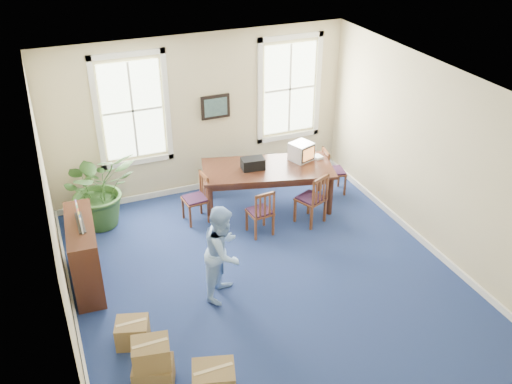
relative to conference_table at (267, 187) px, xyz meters
name	(u,v)px	position (x,y,z in m)	size (l,w,h in m)	color
floor	(264,277)	(-0.93, -2.07, -0.42)	(6.50, 6.50, 0.00)	navy
ceiling	(266,88)	(-0.93, -2.07, 2.78)	(6.50, 6.50, 0.00)	white
wall_back	(200,115)	(-0.93, 1.18, 1.18)	(6.50, 6.50, 0.00)	beige
wall_front	(387,335)	(-0.93, -5.32, 1.18)	(6.50, 6.50, 0.00)	beige
wall_left	(56,233)	(-3.93, -2.07, 1.18)	(6.50, 6.50, 0.00)	beige
wall_right	(431,158)	(2.07, -2.07, 1.18)	(6.50, 6.50, 0.00)	beige
baseboard_back	(204,185)	(-0.93, 1.15, -0.36)	(6.00, 0.04, 0.12)	white
baseboard_left	(76,321)	(-3.90, -2.07, -0.36)	(0.04, 6.50, 0.12)	white
baseboard_right	(417,235)	(2.04, -2.07, -0.36)	(0.04, 6.50, 0.12)	white
window_left	(132,110)	(-2.23, 1.16, 1.48)	(1.40, 0.12, 2.20)	white
window_right	(289,89)	(0.97, 1.16, 1.48)	(1.40, 0.12, 2.20)	white
wall_picture	(215,107)	(-0.63, 1.13, 1.33)	(0.58, 0.06, 0.48)	black
conference_table	(267,187)	(0.00, 0.00, 0.00)	(2.47, 1.12, 0.84)	#452216
crt_tv	(301,151)	(0.73, 0.06, 0.60)	(0.39, 0.42, 0.35)	#B7B7BC
game_console	(318,157)	(1.07, 0.00, 0.45)	(0.15, 0.19, 0.05)	white
equipment_bag	(253,163)	(-0.28, 0.06, 0.53)	(0.43, 0.28, 0.21)	black
chair_near_left	(260,211)	(-0.51, -0.84, 0.04)	(0.41, 0.41, 0.91)	brown
chair_near_right	(311,198)	(0.51, -0.84, 0.09)	(0.46, 0.46, 1.02)	brown
chair_end_left	(195,199)	(-1.46, 0.00, 0.05)	(0.42, 0.42, 0.94)	brown
chair_end_right	(334,171)	(1.46, 0.00, 0.06)	(0.43, 0.43, 0.96)	brown
man	(224,252)	(-1.66, -2.20, 0.35)	(0.76, 0.59, 1.55)	#8EB9F3
credenza	(84,253)	(-3.59, -1.16, 0.16)	(0.42, 1.47, 1.15)	#452216
brochure_rack	(79,214)	(-3.57, -1.16, 0.86)	(0.10, 0.58, 0.26)	#99999E
potted_plant	(99,188)	(-3.09, 0.56, 0.32)	(1.33, 1.16, 1.48)	#2F5723
cardboard_boxes	(166,354)	(-2.91, -3.52, -0.04)	(1.35, 1.35, 0.77)	olive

